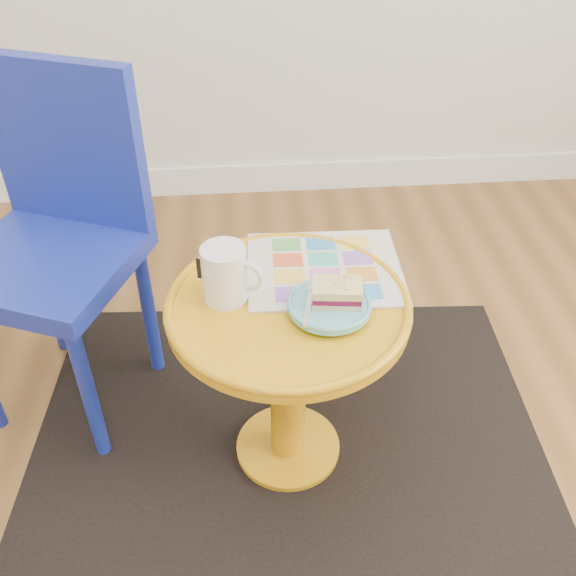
{
  "coord_description": "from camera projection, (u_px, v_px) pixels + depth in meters",
  "views": [
    {
      "loc": [
        0.06,
        -0.37,
        1.34
      ],
      "look_at": [
        0.15,
        0.66,
        0.53
      ],
      "focal_mm": 40.0,
      "sensor_mm": 36.0,
      "label": 1
    }
  ],
  "objects": [
    {
      "name": "chair",
      "position": [
        57.0,
        229.0,
        1.53
      ],
      "size": [
        0.51,
        0.51,
        0.88
      ],
      "rotation": [
        0.0,
        0.0,
        -0.38
      ],
      "color": "#18289C",
      "rests_on": "ground"
    },
    {
      "name": "fork",
      "position": [
        309.0,
        302.0,
        1.3
      ],
      "size": [
        0.04,
        0.14,
        0.0
      ],
      "rotation": [
        0.0,
        0.0,
        -0.21
      ],
      "color": "silver",
      "rests_on": "plate"
    },
    {
      "name": "plate",
      "position": [
        329.0,
        306.0,
        1.3
      ],
      "size": [
        0.17,
        0.17,
        0.02
      ],
      "color": "#5DB7C4",
      "rests_on": "newspaper"
    },
    {
      "name": "side_table",
      "position": [
        288.0,
        351.0,
        1.42
      ],
      "size": [
        0.51,
        0.51,
        0.49
      ],
      "color": "orange",
      "rests_on": "ground"
    },
    {
      "name": "rug",
      "position": [
        288.0,
        449.0,
        1.64
      ],
      "size": [
        1.36,
        1.17,
        0.01
      ],
      "primitive_type": "cube",
      "rotation": [
        0.0,
        0.0,
        -0.06
      ],
      "color": "black",
      "rests_on": "ground"
    },
    {
      "name": "newspaper",
      "position": [
        324.0,
        268.0,
        1.43
      ],
      "size": [
        0.35,
        0.3,
        0.01
      ],
      "primitive_type": "cube",
      "rotation": [
        0.0,
        0.0,
        -0.03
      ],
      "color": "silver",
      "rests_on": "side_table"
    },
    {
      "name": "cake_slice",
      "position": [
        337.0,
        293.0,
        1.29
      ],
      "size": [
        0.11,
        0.08,
        0.04
      ],
      "rotation": [
        0.0,
        0.0,
        -0.12
      ],
      "color": "#D3BC8C",
      "rests_on": "plate"
    },
    {
      "name": "mug",
      "position": [
        226.0,
        272.0,
        1.31
      ],
      "size": [
        0.13,
        0.09,
        0.12
      ],
      "rotation": [
        0.0,
        0.0,
        -0.4
      ],
      "color": "white",
      "rests_on": "side_table"
    }
  ]
}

